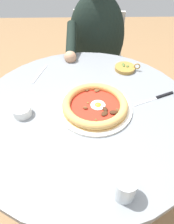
# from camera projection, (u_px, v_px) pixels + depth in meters

# --- Properties ---
(ground_plane) EXTENTS (6.00, 6.00, 0.02)m
(ground_plane) POSITION_uv_depth(u_px,v_px,m) (86.00, 188.00, 1.46)
(ground_plane) COLOR olive
(dining_table) EXTENTS (0.99, 0.99, 0.74)m
(dining_table) POSITION_uv_depth(u_px,v_px,m) (85.00, 126.00, 1.01)
(dining_table) COLOR gray
(dining_table) RESTS_ON ground
(pizza_on_plate) EXTENTS (0.32, 0.32, 0.04)m
(pizza_on_plate) POSITION_uv_depth(u_px,v_px,m) (95.00, 105.00, 0.92)
(pizza_on_plate) COLOR white
(pizza_on_plate) RESTS_ON dining_table
(water_glass) EXTENTS (0.07, 0.07, 0.08)m
(water_glass) POSITION_uv_depth(u_px,v_px,m) (125.00, 188.00, 0.64)
(water_glass) COLOR silver
(water_glass) RESTS_ON dining_table
(steak_knife) EXTENTS (0.09, 0.20, 0.01)m
(steak_knife) POSITION_uv_depth(u_px,v_px,m) (160.00, 97.00, 0.99)
(steak_knife) COLOR silver
(steak_knife) RESTS_ON dining_table
(ramekin_capers) EXTENTS (0.08, 0.08, 0.04)m
(ramekin_capers) POSITION_uv_depth(u_px,v_px,m) (22.00, 111.00, 0.90)
(ramekin_capers) COLOR white
(ramekin_capers) RESTS_ON dining_table
(olive_pan) EXTENTS (0.11, 0.13, 0.04)m
(olive_pan) POSITION_uv_depth(u_px,v_px,m) (125.00, 68.00, 1.15)
(olive_pan) COLOR olive
(olive_pan) RESTS_ON dining_table
(fork_utensil) EXTENTS (0.17, 0.06, 0.00)m
(fork_utensil) POSITION_uv_depth(u_px,v_px,m) (40.00, 74.00, 1.12)
(fork_utensil) COLOR #BCBCC1
(fork_utensil) RESTS_ON dining_table
(diner_person) EXTENTS (0.49, 0.39, 1.18)m
(diner_person) POSITION_uv_depth(u_px,v_px,m) (95.00, 64.00, 1.58)
(diner_person) COLOR #282833
(diner_person) RESTS_ON ground
(cafe_chair_diner) EXTENTS (0.47, 0.47, 0.82)m
(cafe_chair_diner) POSITION_uv_depth(u_px,v_px,m) (97.00, 57.00, 1.70)
(cafe_chair_diner) COLOR beige
(cafe_chair_diner) RESTS_ON ground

